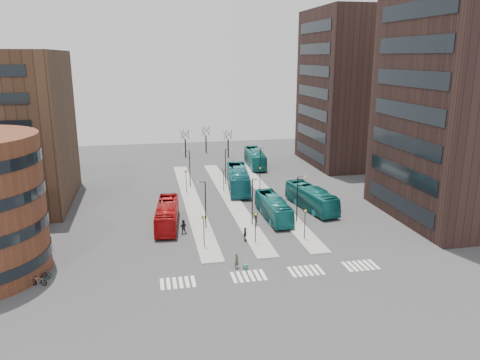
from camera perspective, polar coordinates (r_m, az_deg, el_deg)
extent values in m
plane|color=#313134|center=(44.21, 3.51, -13.75)|extent=(160.00, 160.00, 0.00)
cube|color=gray|center=(70.92, -5.92, -2.52)|extent=(2.50, 45.00, 0.15)
cube|color=gray|center=(71.71, -1.14, -2.25)|extent=(2.50, 45.00, 0.15)
cube|color=gray|center=(72.98, 3.50, -1.96)|extent=(2.50, 45.00, 0.15)
cube|color=#201A93|center=(48.74, 0.67, -10.53)|extent=(0.51, 0.47, 0.51)
imported|color=#A70C0E|center=(60.73, -8.87, -4.18)|extent=(3.70, 11.18, 3.06)
imported|color=#156A69|center=(62.95, 4.09, -3.39)|extent=(2.60, 10.71, 2.98)
imported|color=#15636D|center=(75.98, -0.24, 0.11)|extent=(4.74, 13.41, 3.66)
imported|color=#136160|center=(67.44, 8.67, -2.17)|extent=(4.47, 11.83, 3.22)
imported|color=#146868|center=(92.49, 1.84, 2.67)|extent=(3.74, 12.13, 3.33)
imported|color=#434529|center=(48.68, -0.40, -9.83)|extent=(0.71, 0.68, 1.64)
imported|color=black|center=(58.11, -6.93, -5.67)|extent=(1.01, 0.87, 1.78)
imported|color=black|center=(55.50, 0.63, -6.63)|extent=(0.57, 1.02, 1.65)
imported|color=black|center=(60.20, 1.94, -4.97)|extent=(0.83, 1.09, 1.49)
imported|color=gray|center=(50.50, -23.04, -10.57)|extent=(1.85, 0.69, 0.96)
imported|color=gray|center=(49.29, -23.34, -11.23)|extent=(1.70, 0.92, 0.98)
imported|color=gray|center=(50.29, -23.09, -10.79)|extent=(1.57, 0.65, 0.80)
cube|color=silver|center=(46.51, -9.48, -12.40)|extent=(0.35, 2.40, 0.01)
cube|color=silver|center=(46.53, -8.72, -12.36)|extent=(0.35, 2.40, 0.01)
cube|color=silver|center=(46.55, -7.97, -12.31)|extent=(0.35, 2.40, 0.01)
cube|color=silver|center=(46.58, -7.22, -12.27)|extent=(0.35, 2.40, 0.01)
cube|color=silver|center=(46.62, -6.46, -12.22)|extent=(0.35, 2.40, 0.01)
cube|color=silver|center=(46.66, -5.71, -12.17)|extent=(0.35, 2.40, 0.01)
cube|color=silver|center=(47.16, -0.77, -11.78)|extent=(0.35, 2.40, 0.01)
cube|color=silver|center=(47.27, -0.04, -11.72)|extent=(0.35, 2.40, 0.01)
cube|color=silver|center=(47.38, 0.68, -11.65)|extent=(0.35, 2.40, 0.01)
cube|color=silver|center=(47.49, 1.40, -11.59)|extent=(0.35, 2.40, 0.01)
cube|color=silver|center=(47.62, 2.12, -11.52)|extent=(0.35, 2.40, 0.01)
cube|color=silver|center=(47.75, 2.84, -11.45)|extent=(0.35, 2.40, 0.01)
cube|color=silver|center=(48.52, 6.34, -11.08)|extent=(0.35, 2.40, 0.01)
cube|color=silver|center=(48.70, 7.02, -11.00)|extent=(0.35, 2.40, 0.01)
cube|color=silver|center=(48.88, 7.70, -10.92)|extent=(0.35, 2.40, 0.01)
cube|color=silver|center=(49.07, 8.37, -10.84)|extent=(0.35, 2.40, 0.01)
cube|color=silver|center=(49.26, 9.04, -10.76)|extent=(0.35, 2.40, 0.01)
cube|color=silver|center=(49.46, 9.71, -10.68)|extent=(0.35, 2.40, 0.01)
cube|color=silver|center=(50.56, 12.93, -10.27)|extent=(0.35, 2.40, 0.01)
cube|color=silver|center=(50.80, 13.56, -10.19)|extent=(0.35, 2.40, 0.01)
cube|color=silver|center=(51.04, 14.18, -10.10)|extent=(0.35, 2.40, 0.01)
cube|color=silver|center=(51.29, 14.79, -10.02)|extent=(0.35, 2.40, 0.01)
cube|color=silver|center=(51.55, 15.40, -9.93)|extent=(0.35, 2.40, 0.01)
cube|color=silver|center=(51.81, 16.00, -9.85)|extent=(0.35, 2.40, 0.01)
cube|color=#2E1D19|center=(68.45, 27.00, 8.10)|extent=(20.00, 20.00, 30.00)
cube|color=black|center=(65.15, 18.75, -2.60)|extent=(0.12, 16.00, 2.00)
cube|color=black|center=(64.12, 19.04, 0.82)|extent=(0.12, 16.00, 2.00)
cube|color=black|center=(63.32, 19.34, 4.33)|extent=(0.12, 16.00, 2.00)
cube|color=black|center=(62.78, 19.66, 7.92)|extent=(0.12, 16.00, 2.00)
cube|color=black|center=(62.48, 19.98, 11.55)|extent=(0.12, 16.00, 2.00)
cube|color=black|center=(62.44, 20.31, 15.21)|extent=(0.12, 16.00, 2.00)
cube|color=black|center=(62.65, 20.65, 18.85)|extent=(0.12, 16.00, 2.00)
cube|color=#2E1D19|center=(97.34, 14.51, 10.76)|extent=(20.00, 20.00, 30.00)
cube|color=black|center=(95.04, 8.54, 3.36)|extent=(0.12, 16.00, 2.00)
cube|color=black|center=(94.34, 8.64, 5.74)|extent=(0.12, 16.00, 2.00)
cube|color=black|center=(93.80, 8.73, 8.16)|extent=(0.12, 16.00, 2.00)
cube|color=black|center=(93.43, 8.83, 10.59)|extent=(0.12, 16.00, 2.00)
cube|color=black|center=(93.23, 8.93, 13.04)|extent=(0.12, 16.00, 2.00)
cube|color=black|center=(93.21, 9.03, 15.50)|extent=(0.12, 16.00, 2.00)
cube|color=black|center=(93.35, 9.13, 17.95)|extent=(0.12, 16.00, 2.00)
cylinder|color=black|center=(53.37, -4.42, -6.34)|extent=(0.10, 0.10, 3.50)
cube|color=black|center=(52.77, -4.46, -4.56)|extent=(0.45, 0.10, 0.30)
cube|color=yellow|center=(52.71, -4.45, -4.59)|extent=(0.20, 0.02, 0.20)
cylinder|color=black|center=(74.21, -6.58, -0.29)|extent=(0.10, 0.10, 3.50)
cube|color=black|center=(73.78, -6.62, 1.03)|extent=(0.45, 0.10, 0.30)
cube|color=yellow|center=(73.72, -6.61, 1.01)|extent=(0.20, 0.02, 0.20)
cylinder|color=black|center=(54.37, 1.90, -5.89)|extent=(0.10, 0.10, 3.50)
cube|color=black|center=(53.77, 1.91, -4.15)|extent=(0.45, 0.10, 0.30)
cube|color=yellow|center=(53.72, 1.93, -4.17)|extent=(0.20, 0.02, 0.20)
cylinder|color=black|center=(74.93, -2.01, -0.05)|extent=(0.10, 0.10, 3.50)
cube|color=black|center=(74.50, -2.02, 1.25)|extent=(0.45, 0.10, 0.30)
cube|color=yellow|center=(74.44, -2.01, 1.24)|extent=(0.20, 0.02, 0.20)
cylinder|color=black|center=(55.99, 7.91, -5.40)|extent=(0.10, 0.10, 3.50)
cube|color=black|center=(55.41, 7.97, -3.71)|extent=(0.45, 0.10, 0.30)
cube|color=yellow|center=(55.36, 7.99, -3.73)|extent=(0.20, 0.02, 0.20)
cylinder|color=black|center=(76.12, 2.45, 0.18)|extent=(0.10, 0.10, 3.50)
cube|color=black|center=(75.69, 2.47, 1.47)|extent=(0.45, 0.10, 0.30)
cube|color=yellow|center=(75.64, 2.48, 1.46)|extent=(0.20, 0.02, 0.20)
cylinder|color=black|center=(58.68, -4.22, -3.05)|extent=(0.14, 0.14, 6.00)
cylinder|color=black|center=(57.78, -4.72, -0.25)|extent=(0.90, 0.08, 0.08)
sphere|color=silver|center=(57.73, -5.16, -0.27)|extent=(0.24, 0.24, 0.24)
cylinder|color=black|center=(77.85, -6.14, 1.39)|extent=(0.14, 0.14, 6.00)
cylinder|color=black|center=(77.18, -6.53, 3.54)|extent=(0.90, 0.08, 0.08)
sphere|color=silver|center=(77.14, -6.87, 3.53)|extent=(0.24, 0.24, 0.24)
cylinder|color=black|center=(59.69, 1.50, -2.71)|extent=(0.14, 0.14, 6.00)
cylinder|color=black|center=(58.96, 1.95, 0.10)|extent=(0.90, 0.08, 0.08)
sphere|color=silver|center=(59.06, 2.37, 0.12)|extent=(0.24, 0.24, 0.24)
cylinder|color=black|center=(78.62, -1.78, 1.60)|extent=(0.14, 0.14, 6.00)
cylinder|color=black|center=(78.06, -1.47, 3.76)|extent=(0.90, 0.08, 0.08)
sphere|color=silver|center=(78.14, -1.15, 3.78)|extent=(0.24, 0.24, 0.24)
cylinder|color=black|center=(61.27, 6.98, -2.35)|extent=(0.14, 0.14, 6.00)
cylinder|color=black|center=(60.60, 7.48, 0.39)|extent=(0.90, 0.08, 0.08)
sphere|color=silver|center=(60.75, 7.88, 0.41)|extent=(0.24, 0.24, 0.24)
cylinder|color=black|center=(79.82, 2.47, 1.80)|extent=(0.14, 0.14, 6.00)
cylinder|color=black|center=(79.31, 2.81, 3.93)|extent=(0.90, 0.08, 0.08)
sphere|color=silver|center=(79.42, 3.12, 3.94)|extent=(0.24, 0.24, 0.24)
cylinder|color=black|center=(101.60, -6.66, 3.88)|extent=(0.30, 0.30, 4.00)
cylinder|color=black|center=(101.15, -6.32, 5.51)|extent=(0.10, 1.56, 1.95)
cylinder|color=black|center=(101.76, -6.62, 5.56)|extent=(1.48, 0.59, 1.97)
cylinder|color=black|center=(101.45, -7.05, 5.51)|extent=(0.90, 1.31, 1.99)
cylinder|color=black|center=(100.64, -7.02, 5.44)|extent=(0.89, 1.31, 1.99)
cylinder|color=black|center=(100.45, -6.56, 5.44)|extent=(1.48, 0.58, 1.97)
cylinder|color=black|center=(106.03, -4.16, 4.40)|extent=(0.30, 0.30, 4.00)
cylinder|color=black|center=(105.63, -3.81, 5.96)|extent=(0.10, 1.56, 1.95)
cylinder|color=black|center=(106.22, -4.12, 6.01)|extent=(1.48, 0.59, 1.97)
cylinder|color=black|center=(105.88, -4.52, 5.97)|extent=(0.90, 1.31, 1.99)
cylinder|color=black|center=(105.07, -4.47, 5.90)|extent=(0.89, 1.31, 1.99)
cylinder|color=black|center=(104.92, -4.02, 5.90)|extent=(1.48, 0.58, 1.97)
cylinder|color=black|center=(100.79, -1.45, 3.89)|extent=(0.30, 0.30, 4.00)
cylinder|color=black|center=(100.41, -1.07, 5.53)|extent=(0.10, 1.56, 1.95)
cylinder|color=black|center=(100.97, -1.41, 5.58)|extent=(1.48, 0.59, 1.97)
cylinder|color=black|center=(100.59, -1.82, 5.54)|extent=(0.90, 1.31, 1.99)
cylinder|color=black|center=(99.79, -1.74, 5.47)|extent=(0.89, 1.31, 1.99)
cylinder|color=black|center=(99.67, -1.27, 5.46)|extent=(1.48, 0.58, 1.97)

